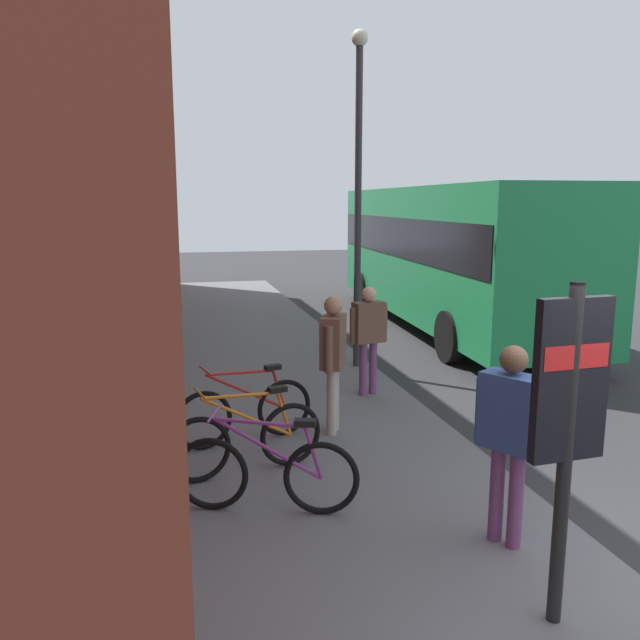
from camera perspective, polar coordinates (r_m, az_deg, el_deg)
ground at (r=11.08m, az=11.31°, el=-5.54°), size 60.00×60.00×0.00m
sidewalk_pavement at (r=12.16m, az=-4.61°, el=-3.64°), size 24.00×3.50×0.12m
station_facade at (r=12.69m, az=-15.11°, el=14.70°), size 22.00×0.65×8.07m
bicycle_end_of_row at (r=6.20m, az=-4.78°, el=-13.45°), size 0.69×1.70×0.97m
bicycle_under_window at (r=7.03m, az=-6.57°, el=-10.51°), size 0.55×1.74×0.97m
bicycle_beside_lamp at (r=7.91m, az=-6.65°, el=-8.10°), size 0.59×1.73×0.97m
transit_info_sign at (r=4.56m, az=21.32°, el=-6.83°), size 0.12×0.55×2.40m
city_bus at (r=15.72m, az=11.22°, el=6.27°), size 10.62×3.11×3.35m
pedestrian_near_bus at (r=8.00m, az=1.18°, el=-2.71°), size 0.61×0.44×1.76m
pedestrian_crossing_street at (r=5.63m, az=16.59°, el=-8.96°), size 0.58×0.47×1.75m
pedestrian_by_facade at (r=9.64m, az=4.35°, el=-0.83°), size 0.33×0.62×1.66m
street_lamp at (r=11.20m, az=3.43°, el=12.71°), size 0.28×0.28×5.70m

